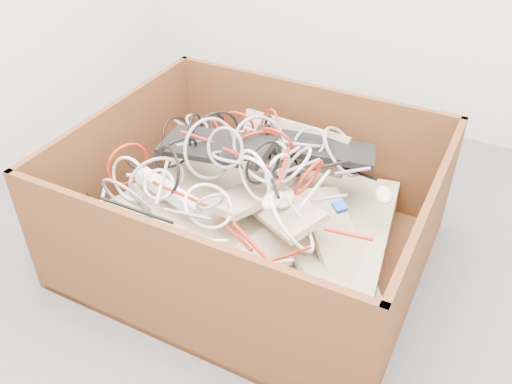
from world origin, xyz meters
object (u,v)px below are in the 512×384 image
at_px(cardboard_box, 249,228).
at_px(power_strip_right, 169,191).
at_px(power_strip_left, 200,146).
at_px(vga_plug, 340,207).

bearing_deg(cardboard_box, power_strip_right, -145.55).
bearing_deg(power_strip_right, power_strip_left, 103.02).
height_order(cardboard_box, vga_plug, cardboard_box).
height_order(power_strip_right, vga_plug, power_strip_right).
distance_m(cardboard_box, power_strip_left, 0.37).
relative_size(power_strip_left, vga_plug, 6.58).
relative_size(cardboard_box, power_strip_right, 4.54).
relative_size(power_strip_left, power_strip_right, 1.07).
bearing_deg(vga_plug, cardboard_box, -138.43).
relative_size(cardboard_box, vga_plug, 28.04).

